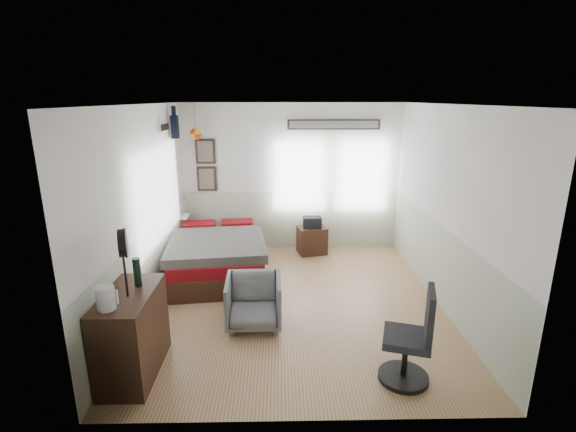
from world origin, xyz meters
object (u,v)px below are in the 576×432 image
bed (218,256)px  nightstand (312,240)px  armchair (254,301)px  dresser (132,333)px  task_chair (412,344)px

bed → nightstand: bearing=23.5°
armchair → dresser: bearing=-144.0°
armchair → task_chair: bearing=-36.4°
bed → task_chair: task_chair is taller
bed → armchair: bearing=-73.7°
dresser → task_chair: 2.84m
armchair → nightstand: 2.68m
bed → dresser: size_ratio=2.17×
nightstand → task_chair: bearing=-91.3°
nightstand → armchair: bearing=-122.6°
dresser → task_chair: task_chair is taller
armchair → nightstand: size_ratio=1.41×
nightstand → task_chair: (0.72, -3.64, 0.17)m
armchair → task_chair: task_chair is taller
bed → armchair: 1.73m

